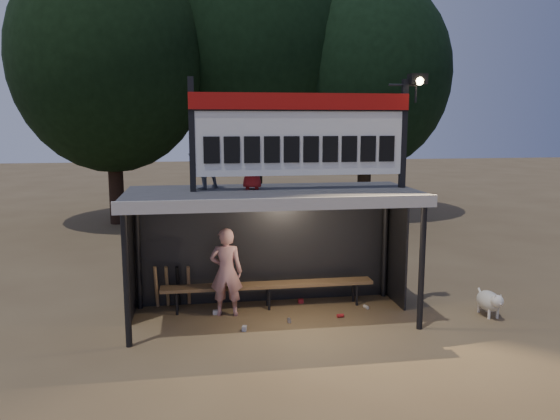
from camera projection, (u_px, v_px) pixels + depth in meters
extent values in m
plane|color=brown|center=(272.00, 318.00, 9.80)|extent=(80.00, 80.00, 0.00)
imported|color=silver|center=(226.00, 272.00, 9.83)|extent=(0.65, 0.48, 1.62)
imported|color=slate|center=(203.00, 156.00, 9.50)|extent=(0.70, 0.67, 1.14)
imported|color=maroon|center=(252.00, 165.00, 9.48)|extent=(0.46, 0.34, 0.86)
cube|color=#373739|center=(272.00, 193.00, 9.44)|extent=(5.00, 2.00, 0.12)
cube|color=beige|center=(281.00, 204.00, 8.45)|extent=(5.10, 0.06, 0.20)
cylinder|color=black|center=(126.00, 279.00, 8.38)|extent=(0.10, 0.10, 2.20)
cylinder|color=black|center=(422.00, 266.00, 9.12)|extent=(0.10, 0.10, 2.20)
cylinder|color=black|center=(138.00, 252.00, 10.14)|extent=(0.10, 0.10, 2.20)
cylinder|color=black|center=(385.00, 243.00, 10.87)|extent=(0.10, 0.10, 2.20)
cube|color=black|center=(265.00, 246.00, 10.60)|extent=(5.00, 0.04, 2.20)
cube|color=black|center=(130.00, 257.00, 9.73)|extent=(0.04, 1.00, 2.20)
cube|color=black|center=(397.00, 247.00, 10.50)|extent=(0.04, 1.00, 2.20)
cylinder|color=black|center=(265.00, 192.00, 10.43)|extent=(5.00, 0.06, 0.06)
cube|color=black|center=(192.00, 135.00, 9.07)|extent=(0.10, 0.10, 1.90)
cube|color=black|center=(403.00, 134.00, 9.64)|extent=(0.10, 0.10, 1.90)
cube|color=white|center=(301.00, 135.00, 9.36)|extent=(3.80, 0.08, 1.40)
cube|color=#A40F0B|center=(302.00, 101.00, 9.22)|extent=(3.80, 0.04, 0.28)
cube|color=black|center=(302.00, 110.00, 9.24)|extent=(3.80, 0.02, 0.03)
cube|color=black|center=(212.00, 150.00, 9.11)|extent=(0.27, 0.03, 0.45)
cube|color=black|center=(232.00, 150.00, 9.17)|extent=(0.27, 0.03, 0.45)
cube|color=black|center=(252.00, 150.00, 9.22)|extent=(0.27, 0.03, 0.45)
cube|color=black|center=(272.00, 150.00, 9.27)|extent=(0.27, 0.03, 0.45)
cube|color=black|center=(292.00, 149.00, 9.32)|extent=(0.27, 0.03, 0.45)
cube|color=black|center=(311.00, 149.00, 9.37)|extent=(0.27, 0.03, 0.45)
cube|color=black|center=(330.00, 149.00, 9.42)|extent=(0.27, 0.03, 0.45)
cube|color=black|center=(349.00, 149.00, 9.48)|extent=(0.27, 0.03, 0.45)
cube|color=black|center=(368.00, 149.00, 9.53)|extent=(0.27, 0.03, 0.45)
cube|color=black|center=(387.00, 149.00, 9.58)|extent=(0.27, 0.03, 0.45)
cylinder|color=black|center=(403.00, 85.00, 9.49)|extent=(0.50, 0.04, 0.04)
cylinder|color=black|center=(416.00, 94.00, 9.56)|extent=(0.04, 0.04, 0.30)
cube|color=black|center=(418.00, 79.00, 9.47)|extent=(0.30, 0.22, 0.18)
sphere|color=#FFD88C|center=(420.00, 81.00, 9.39)|extent=(0.14, 0.14, 0.14)
cube|color=brown|center=(268.00, 285.00, 10.27)|extent=(4.00, 0.35, 0.06)
cylinder|color=black|center=(177.00, 303.00, 9.93)|extent=(0.05, 0.05, 0.45)
cylinder|color=black|center=(177.00, 299.00, 10.16)|extent=(0.05, 0.05, 0.45)
cylinder|color=black|center=(269.00, 298.00, 10.19)|extent=(0.05, 0.05, 0.45)
cylinder|color=black|center=(267.00, 294.00, 10.42)|extent=(0.05, 0.05, 0.45)
cylinder|color=black|center=(357.00, 294.00, 10.45)|extent=(0.05, 0.05, 0.45)
cylinder|color=black|center=(353.00, 290.00, 10.68)|extent=(0.05, 0.05, 0.45)
cylinder|color=black|center=(115.00, 170.00, 18.64)|extent=(0.50, 0.50, 3.74)
ellipsoid|color=black|center=(110.00, 59.00, 18.06)|extent=(6.46, 6.46, 7.48)
cylinder|color=black|center=(256.00, 159.00, 20.84)|extent=(0.50, 0.50, 4.18)
ellipsoid|color=black|center=(255.00, 48.00, 20.18)|extent=(7.22, 7.22, 8.36)
cylinder|color=#2F2215|center=(364.00, 168.00, 20.52)|extent=(0.50, 0.50, 3.52)
ellipsoid|color=black|center=(367.00, 74.00, 19.97)|extent=(6.08, 6.08, 7.04)
ellipsoid|color=beige|center=(488.00, 301.00, 9.90)|extent=(0.36, 0.58, 0.36)
sphere|color=white|center=(497.00, 301.00, 9.61)|extent=(0.22, 0.22, 0.22)
cone|color=beige|center=(500.00, 304.00, 9.52)|extent=(0.10, 0.10, 0.10)
cone|color=beige|center=(496.00, 296.00, 9.57)|extent=(0.06, 0.06, 0.07)
cone|color=beige|center=(501.00, 296.00, 9.59)|extent=(0.06, 0.06, 0.07)
cylinder|color=white|center=(489.00, 314.00, 9.74)|extent=(0.05, 0.05, 0.18)
cylinder|color=beige|center=(497.00, 314.00, 9.77)|extent=(0.05, 0.05, 0.18)
cylinder|color=beige|center=(479.00, 307.00, 10.09)|extent=(0.05, 0.05, 0.18)
cylinder|color=beige|center=(487.00, 307.00, 10.12)|extent=(0.05, 0.05, 0.18)
cylinder|color=#EDE4CD|center=(480.00, 292.00, 10.18)|extent=(0.04, 0.16, 0.14)
cylinder|color=#9F764A|center=(156.00, 287.00, 10.22)|extent=(0.09, 0.27, 0.84)
cylinder|color=olive|center=(167.00, 286.00, 10.25)|extent=(0.08, 0.30, 0.83)
cylinder|color=black|center=(178.00, 286.00, 10.28)|extent=(0.08, 0.33, 0.83)
cylinder|color=#A3764C|center=(189.00, 285.00, 10.31)|extent=(0.07, 0.35, 0.82)
cube|color=red|center=(301.00, 301.00, 10.60)|extent=(0.10, 0.07, 0.08)
cylinder|color=#A1A1A5|center=(289.00, 320.00, 9.58)|extent=(0.07, 0.12, 0.07)
cube|color=white|center=(216.00, 312.00, 9.98)|extent=(0.10, 0.07, 0.08)
cylinder|color=#A61C1E|center=(340.00, 316.00, 9.82)|extent=(0.13, 0.08, 0.07)
cube|color=#ABACB0|center=(244.00, 328.00, 9.20)|extent=(0.10, 0.12, 0.08)
cylinder|color=beige|center=(366.00, 307.00, 10.28)|extent=(0.10, 0.13, 0.07)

